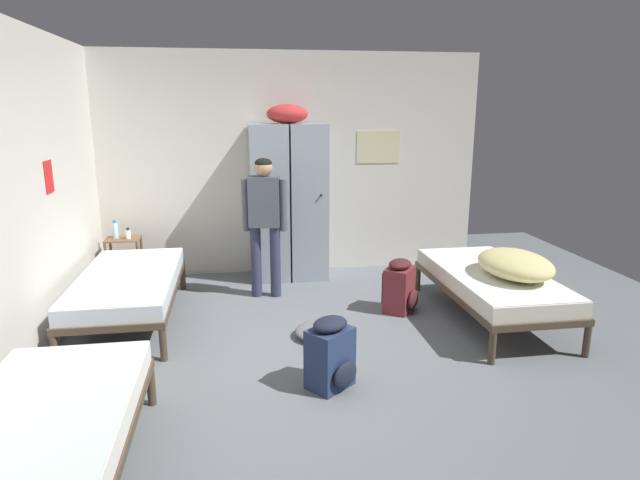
{
  "coord_description": "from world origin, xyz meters",
  "views": [
    {
      "loc": [
        -0.69,
        -4.12,
        2.05
      ],
      "look_at": [
        0.0,
        0.25,
        0.95
      ],
      "focal_mm": 30.41,
      "sensor_mm": 36.0,
      "label": 1
    }
  ],
  "objects": [
    {
      "name": "locker_bank",
      "position": [
        -0.07,
        2.25,
        0.97
      ],
      "size": [
        0.9,
        0.55,
        2.07
      ],
      "color": "#8C99A3",
      "rests_on": "ground_plane"
    },
    {
      "name": "bed_left_front",
      "position": [
        -1.74,
        -1.47,
        0.38
      ],
      "size": [
        0.9,
        1.9,
        0.49
      ],
      "color": "#473828",
      "rests_on": "ground_plane"
    },
    {
      "name": "bed_right",
      "position": [
        1.74,
        0.58,
        0.38
      ],
      "size": [
        0.9,
        1.9,
        0.49
      ],
      "color": "#473828",
      "rests_on": "ground_plane"
    },
    {
      "name": "ground_plane",
      "position": [
        0.0,
        0.0,
        0.0
      ],
      "size": [
        8.09,
        8.09,
        0.0
      ],
      "primitive_type": "plane",
      "color": "slate"
    },
    {
      "name": "clothes_pile_grey",
      "position": [
        0.04,
        0.41,
        0.05
      ],
      "size": [
        0.48,
        0.48,
        0.11
      ],
      "color": "slate",
      "rests_on": "ground_plane"
    },
    {
      "name": "room_backdrop",
      "position": [
        -1.2,
        1.23,
        1.34
      ],
      "size": [
        4.71,
        5.11,
        2.69
      ],
      "color": "beige",
      "rests_on": "ground_plane"
    },
    {
      "name": "bedding_heap",
      "position": [
        1.87,
        0.4,
        0.61
      ],
      "size": [
        0.63,
        0.87,
        0.24
      ],
      "color": "#D1C67F",
      "rests_on": "bed_right"
    },
    {
      "name": "backpack_maroon",
      "position": [
        0.93,
        0.92,
        0.26
      ],
      "size": [
        0.42,
        0.41,
        0.55
      ],
      "color": "maroon",
      "rests_on": "ground_plane"
    },
    {
      "name": "lotion_bottle",
      "position": [
        -1.92,
        2.17,
        0.63
      ],
      "size": [
        0.06,
        0.06,
        0.13
      ],
      "color": "white",
      "rests_on": "shelf_unit"
    },
    {
      "name": "shelf_unit",
      "position": [
        -1.99,
        2.21,
        0.35
      ],
      "size": [
        0.38,
        0.3,
        0.57
      ],
      "color": "brown",
      "rests_on": "ground_plane"
    },
    {
      "name": "water_bottle",
      "position": [
        -2.07,
        2.23,
        0.67
      ],
      "size": [
        0.06,
        0.06,
        0.21
      ],
      "color": "#B2DBEA",
      "rests_on": "shelf_unit"
    },
    {
      "name": "person_traveler",
      "position": [
        -0.39,
        1.59,
        0.92
      ],
      "size": [
        0.48,
        0.24,
        1.52
      ],
      "color": "#2D334C",
      "rests_on": "ground_plane"
    },
    {
      "name": "backpack_navy",
      "position": [
        -0.03,
        -0.5,
        0.26
      ],
      "size": [
        0.41,
        0.42,
        0.55
      ],
      "color": "navy",
      "rests_on": "ground_plane"
    },
    {
      "name": "bed_left_rear",
      "position": [
        -1.74,
        1.06,
        0.38
      ],
      "size": [
        0.9,
        1.9,
        0.49
      ],
      "color": "#473828",
      "rests_on": "ground_plane"
    }
  ]
}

